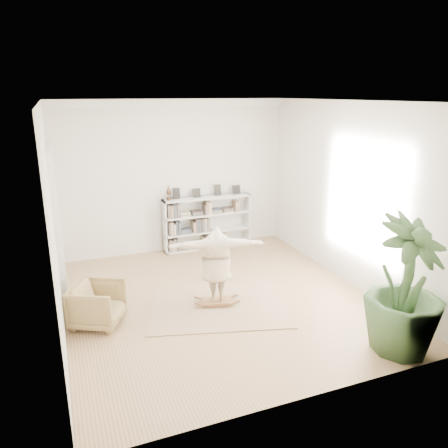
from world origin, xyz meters
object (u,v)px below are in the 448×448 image
object	(u,v)px
bookshelf	(207,223)
armchair	(97,304)
rocker_board	(217,301)
person	(217,262)
houseplant	(406,287)

from	to	relation	value
bookshelf	armchair	size ratio (longest dim) A/B	2.78
armchair	rocker_board	bearing A→B (deg)	-64.53
person	rocker_board	bearing A→B (deg)	-18.61
armchair	person	distance (m)	2.15
rocker_board	person	size ratio (longest dim) A/B	0.36
bookshelf	person	world-z (taller)	bookshelf
bookshelf	houseplant	distance (m)	5.51
person	bookshelf	bearing A→B (deg)	-90.90
bookshelf	rocker_board	world-z (taller)	bookshelf
houseplant	person	bearing A→B (deg)	131.16
armchair	person	xyz separation A→B (m)	(2.09, -0.07, 0.48)
bookshelf	rocker_board	bearing A→B (deg)	-105.99
bookshelf	rocker_board	xyz separation A→B (m)	(-0.86, -3.01, -0.56)
person	houseplant	xyz separation A→B (m)	(2.06, -2.36, 0.19)
bookshelf	armchair	bearing A→B (deg)	-135.17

